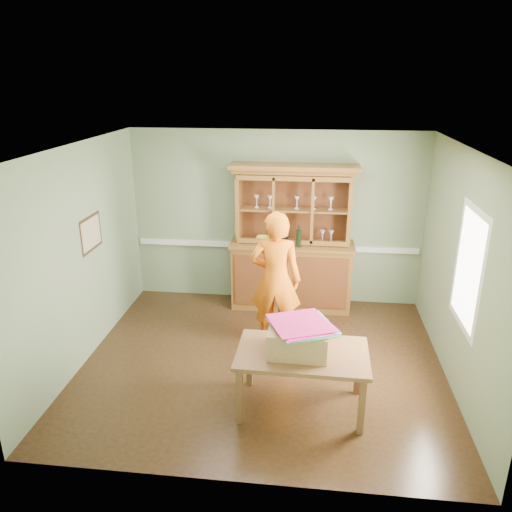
# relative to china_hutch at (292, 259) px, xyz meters

# --- Properties ---
(floor) EXTENTS (4.50, 4.50, 0.00)m
(floor) POSITION_rel_china_hutch_xyz_m (-0.27, -1.75, -0.78)
(floor) COLOR #422815
(floor) RESTS_ON ground
(ceiling) EXTENTS (4.50, 4.50, 0.00)m
(ceiling) POSITION_rel_china_hutch_xyz_m (-0.27, -1.75, 1.92)
(ceiling) COLOR white
(ceiling) RESTS_ON wall_back
(wall_back) EXTENTS (4.50, 0.00, 4.50)m
(wall_back) POSITION_rel_china_hutch_xyz_m (-0.27, 0.25, 0.57)
(wall_back) COLOR gray
(wall_back) RESTS_ON floor
(wall_left) EXTENTS (0.00, 4.00, 4.00)m
(wall_left) POSITION_rel_china_hutch_xyz_m (-2.52, -1.75, 0.57)
(wall_left) COLOR gray
(wall_left) RESTS_ON floor
(wall_right) EXTENTS (0.00, 4.00, 4.00)m
(wall_right) POSITION_rel_china_hutch_xyz_m (1.98, -1.75, 0.57)
(wall_right) COLOR gray
(wall_right) RESTS_ON floor
(wall_front) EXTENTS (4.50, 0.00, 4.50)m
(wall_front) POSITION_rel_china_hutch_xyz_m (-0.27, -3.75, 0.57)
(wall_front) COLOR gray
(wall_front) RESTS_ON floor
(chair_rail) EXTENTS (4.41, 0.05, 0.08)m
(chair_rail) POSITION_rel_china_hutch_xyz_m (-0.27, 0.23, 0.12)
(chair_rail) COLOR white
(chair_rail) RESTS_ON wall_back
(framed_map) EXTENTS (0.03, 0.60, 0.46)m
(framed_map) POSITION_rel_china_hutch_xyz_m (-2.50, -1.45, 0.77)
(framed_map) COLOR #312313
(framed_map) RESTS_ON wall_left
(window_panel) EXTENTS (0.03, 0.96, 1.36)m
(window_panel) POSITION_rel_china_hutch_xyz_m (1.96, -2.05, 0.72)
(window_panel) COLOR white
(window_panel) RESTS_ON wall_right
(china_hutch) EXTENTS (1.89, 0.62, 2.22)m
(china_hutch) POSITION_rel_china_hutch_xyz_m (0.00, 0.00, 0.00)
(china_hutch) COLOR brown
(china_hutch) RESTS_ON floor
(dining_table) EXTENTS (1.40, 0.86, 0.69)m
(dining_table) POSITION_rel_china_hutch_xyz_m (0.24, -2.60, -0.17)
(dining_table) COLOR brown
(dining_table) RESTS_ON floor
(cardboard_box) EXTENTS (0.62, 0.50, 0.29)m
(cardboard_box) POSITION_rel_china_hutch_xyz_m (0.19, -2.60, 0.06)
(cardboard_box) COLOR tan
(cardboard_box) RESTS_ON dining_table
(kite_stack) EXTENTS (0.76, 0.76, 0.05)m
(kite_stack) POSITION_rel_china_hutch_xyz_m (0.23, -2.60, 0.23)
(kite_stack) COLOR #CEEE1E
(kite_stack) RESTS_ON cardboard_box
(person) EXTENTS (0.68, 0.46, 1.85)m
(person) POSITION_rel_china_hutch_xyz_m (-0.16, -1.23, 0.15)
(person) COLOR orange
(person) RESTS_ON floor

